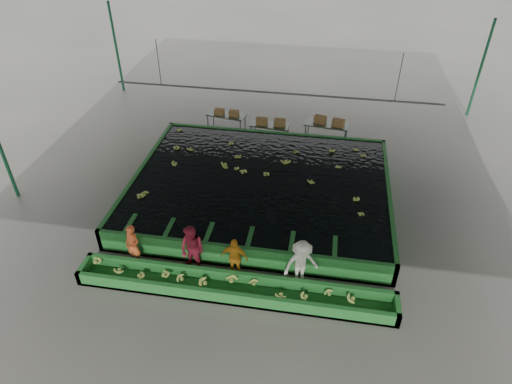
% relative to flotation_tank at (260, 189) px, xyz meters
% --- Properties ---
extents(ground, '(80.00, 80.00, 0.00)m').
position_rel_flotation_tank_xyz_m(ground, '(0.00, -1.50, -0.45)').
color(ground, slate).
rests_on(ground, ground).
extents(shed_roof, '(20.00, 22.00, 0.04)m').
position_rel_flotation_tank_xyz_m(shed_roof, '(0.00, -1.50, 4.55)').
color(shed_roof, gray).
rests_on(shed_roof, shed_posts).
extents(shed_posts, '(20.00, 22.00, 5.00)m').
position_rel_flotation_tank_xyz_m(shed_posts, '(0.00, -1.50, 2.05)').
color(shed_posts, '#195A35').
rests_on(shed_posts, ground).
extents(flotation_tank, '(10.00, 8.00, 0.90)m').
position_rel_flotation_tank_xyz_m(flotation_tank, '(0.00, 0.00, 0.00)').
color(flotation_tank, '#216A27').
rests_on(flotation_tank, ground).
extents(tank_water, '(9.70, 7.70, 0.00)m').
position_rel_flotation_tank_xyz_m(tank_water, '(0.00, -0.00, 0.40)').
color(tank_water, black).
rests_on(tank_water, flotation_tank).
extents(sorting_trough, '(10.00, 1.00, 0.50)m').
position_rel_flotation_tank_xyz_m(sorting_trough, '(0.00, -5.10, -0.20)').
color(sorting_trough, '#216A27').
rests_on(sorting_trough, ground).
extents(cableway_rail, '(0.08, 0.08, 14.00)m').
position_rel_flotation_tank_xyz_m(cableway_rail, '(0.00, 3.50, 2.55)').
color(cableway_rail, '#59605B').
rests_on(cableway_rail, shed_roof).
extents(rail_hanger_left, '(0.04, 0.04, 2.00)m').
position_rel_flotation_tank_xyz_m(rail_hanger_left, '(-5.00, 3.50, 3.55)').
color(rail_hanger_left, '#59605B').
rests_on(rail_hanger_left, shed_roof).
extents(rail_hanger_right, '(0.04, 0.04, 2.00)m').
position_rel_flotation_tank_xyz_m(rail_hanger_right, '(5.00, 3.50, 3.55)').
color(rail_hanger_right, '#59605B').
rests_on(rail_hanger_right, shed_roof).
extents(worker_a, '(0.65, 0.53, 1.53)m').
position_rel_flotation_tank_xyz_m(worker_a, '(-3.54, -4.30, 0.32)').
color(worker_a, orange).
rests_on(worker_a, ground).
extents(worker_b, '(1.04, 0.92, 1.78)m').
position_rel_flotation_tank_xyz_m(worker_b, '(-1.51, -4.30, 0.44)').
color(worker_b, '#AB2339').
rests_on(worker_b, ground).
extents(worker_c, '(0.91, 0.41, 1.52)m').
position_rel_flotation_tank_xyz_m(worker_c, '(-0.14, -4.30, 0.31)').
color(worker_c, orange).
rests_on(worker_c, ground).
extents(worker_d, '(1.27, 1.04, 1.72)m').
position_rel_flotation_tank_xyz_m(worker_d, '(1.99, -4.30, 0.41)').
color(worker_d, white).
rests_on(worker_d, ground).
extents(packing_table_left, '(2.02, 1.08, 0.87)m').
position_rel_flotation_tank_xyz_m(packing_table_left, '(-2.58, 5.36, -0.01)').
color(packing_table_left, '#59605B').
rests_on(packing_table_left, ground).
extents(packing_table_mid, '(1.91, 0.93, 0.84)m').
position_rel_flotation_tank_xyz_m(packing_table_mid, '(-0.31, 4.71, -0.03)').
color(packing_table_mid, '#59605B').
rests_on(packing_table_mid, ground).
extents(packing_table_right, '(2.16, 1.07, 0.94)m').
position_rel_flotation_tank_xyz_m(packing_table_right, '(2.36, 5.06, 0.02)').
color(packing_table_right, '#59605B').
rests_on(packing_table_right, ground).
extents(box_stack_left, '(1.24, 0.42, 0.26)m').
position_rel_flotation_tank_xyz_m(box_stack_left, '(-2.54, 5.29, 0.42)').
color(box_stack_left, olive).
rests_on(box_stack_left, packing_table_left).
extents(box_stack_mid, '(1.41, 0.43, 0.30)m').
position_rel_flotation_tank_xyz_m(box_stack_mid, '(-0.27, 4.70, 0.39)').
color(box_stack_mid, olive).
rests_on(box_stack_mid, packing_table_mid).
extents(box_stack_right, '(1.48, 0.71, 0.31)m').
position_rel_flotation_tank_xyz_m(box_stack_right, '(2.45, 5.04, 0.49)').
color(box_stack_right, olive).
rests_on(box_stack_right, packing_table_right).
extents(floating_bananas, '(8.44, 5.76, 0.12)m').
position_rel_flotation_tank_xyz_m(floating_bananas, '(0.00, 0.80, 0.40)').
color(floating_bananas, '#A2B84A').
rests_on(floating_bananas, tank_water).
extents(trough_bananas, '(9.58, 0.64, 0.13)m').
position_rel_flotation_tank_xyz_m(trough_bananas, '(0.00, -5.10, -0.05)').
color(trough_bananas, '#A2B84A').
rests_on(trough_bananas, sorting_trough).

